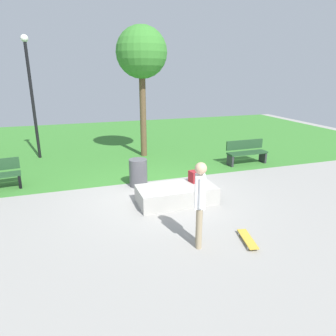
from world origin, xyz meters
The scene contains 10 objects.
ground_plane centered at (0.00, 0.00, 0.00)m, with size 28.00×28.00×0.00m, color gray.
grass_lawn centered at (0.00, 7.55, 0.00)m, with size 26.60×12.89×0.01m, color #387A2D.
concrete_ledge centered at (0.36, -0.77, 0.23)m, with size 2.12×1.05×0.46m, color #A8A59E.
backpack_on_ledge centered at (0.94, -0.58, 0.62)m, with size 0.28×0.20×0.32m, color maroon.
skater_performing_trick centered at (0.06, -2.95, 1.06)m, with size 0.30×0.41×1.79m.
skateboard_by_ledge centered at (1.10, -3.15, 0.06)m, with size 0.37×0.82×0.08m.
park_bench_far_left centered at (4.20, 1.88, 0.48)m, with size 1.61×0.50×0.91m.
tree_tall_oak centered at (0.71, 4.31, 4.10)m, with size 2.01×2.01×5.17m.
lamp_post centered at (-3.52, 5.35, 2.86)m, with size 0.28×0.28×4.78m.
trash_bin centered at (-0.33, 0.83, 0.43)m, with size 0.56×0.56×0.86m, color #4C4C51.
Camera 1 is at (-2.28, -7.99, 3.44)m, focal length 32.46 mm.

